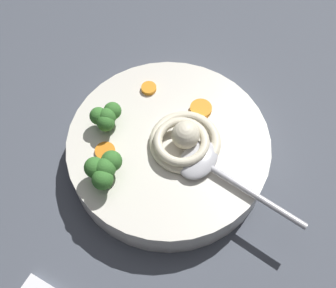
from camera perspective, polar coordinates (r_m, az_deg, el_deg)
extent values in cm
cube|color=#474C56|center=(63.41, -0.88, -2.41)|extent=(109.57, 109.57, 3.39)
cylinder|color=silver|center=(59.56, 0.00, -1.12)|extent=(26.68, 26.68, 4.71)
cylinder|color=#B27A33|center=(59.39, 0.00, -1.03)|extent=(23.48, 23.48, 4.33)
torus|color=beige|center=(56.97, 2.21, 0.28)|extent=(9.24, 9.24, 1.27)
torus|color=beige|center=(55.81, 1.74, 0.35)|extent=(9.90, 9.90, 1.15)
sphere|color=beige|center=(55.54, 2.27, 1.13)|extent=(3.58, 3.58, 3.58)
ellipsoid|color=#B7B7BC|center=(55.62, 3.91, -2.03)|extent=(7.30, 6.53, 1.60)
cylinder|color=#B7B7BC|center=(54.50, 10.50, -6.09)|extent=(7.11, 13.92, 0.80)
cylinder|color=#7A9E60|center=(58.83, -7.61, 2.54)|extent=(1.19, 1.19, 1.27)
sphere|color=#38752D|center=(57.32, -7.82, 3.50)|extent=(2.33, 2.33, 2.33)
sphere|color=#38752D|center=(56.92, -8.09, 2.41)|extent=(2.33, 2.33, 2.33)
sphere|color=#38752D|center=(57.86, -7.14, 4.24)|extent=(2.33, 2.33, 2.33)
sphere|color=#38752D|center=(57.75, -8.92, 3.57)|extent=(2.33, 2.33, 2.33)
cylinder|color=#7A9E60|center=(55.09, -7.82, -4.09)|extent=(1.33, 1.33, 1.42)
sphere|color=#38752D|center=(53.30, -8.08, -3.15)|extent=(2.61, 2.61, 2.61)
sphere|color=#38752D|center=(52.99, -8.40, -4.50)|extent=(2.61, 2.61, 2.61)
sphere|color=#38752D|center=(53.80, -7.26, -2.18)|extent=(2.61, 2.61, 2.61)
sphere|color=#38752D|center=(53.77, -9.39, -3.00)|extent=(2.61, 2.61, 2.61)
cylinder|color=orange|center=(62.13, -2.48, 7.17)|extent=(2.11, 2.11, 0.58)
cylinder|color=orange|center=(57.30, -8.08, -0.92)|extent=(2.62, 2.62, 0.44)
cylinder|color=orange|center=(60.16, 4.24, 4.52)|extent=(2.96, 2.96, 0.68)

